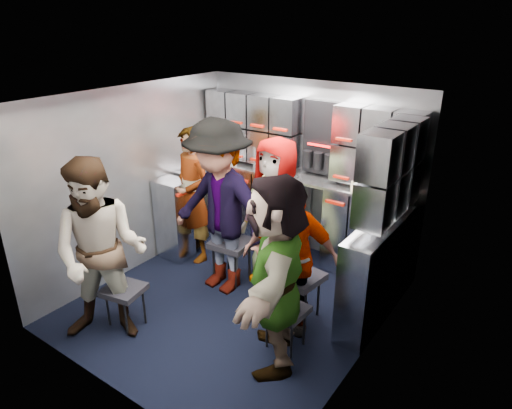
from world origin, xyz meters
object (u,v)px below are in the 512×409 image
Objects in this scene: jump_seat_near_right at (286,312)px; attendant_arc_a at (101,253)px; jump_seat_near_left at (124,292)px; attendant_arc_d at (290,258)px; attendant_arc_e at (276,273)px; jump_seat_mid_left at (231,245)px; attendant_standing at (192,195)px; jump_seat_mid_right at (299,279)px; attendant_arc_c at (276,213)px; jump_seat_center at (284,239)px; attendant_arc_b at (219,208)px.

attendant_arc_a is at bearing -150.54° from jump_seat_near_right.
jump_seat_near_left is 0.28× the size of attendant_arc_d.
attendant_arc_d is 0.47m from attendant_arc_e.
attendant_arc_e is at bearing -36.04° from jump_seat_mid_left.
jump_seat_near_left is at bearing -60.83° from attendant_standing.
attendant_arc_e reaches higher than jump_seat_mid_right.
attendant_arc_a reaches higher than attendant_arc_c.
jump_seat_center reaches higher than jump_seat_near_right.
jump_seat_center is 0.83m from jump_seat_mid_right.
jump_seat_mid_right is 1.72m from attendant_standing.
attendant_arc_d is at bearing -5.60° from attendant_arc_b.
attendant_arc_d is at bearing 34.44° from jump_seat_near_left.
attendant_arc_e is (0.13, -0.62, 0.42)m from jump_seat_mid_right.
attendant_arc_c is 0.83m from attendant_arc_d.
jump_seat_mid_right is 0.30× the size of attendant_arc_c.
attendant_arc_b reaches higher than attendant_arc_a.
attendant_standing reaches higher than jump_seat_mid_left.
jump_seat_center is 1.24× the size of jump_seat_near_right.
attendant_arc_a is 1.04× the size of attendant_arc_c.
jump_seat_near_right is at bearing 150.19° from attendant_arc_e.
attendant_arc_c is 1.11× the size of attendant_arc_d.
jump_seat_near_left is at bearing -104.69° from jump_seat_mid_left.
jump_seat_center is at bearing 93.44° from attendant_arc_c.
jump_seat_near_left is 0.24× the size of attendant_arc_a.
attendant_arc_b reaches higher than attendant_arc_d.
jump_seat_mid_left reaches higher than jump_seat_near_left.
jump_seat_mid_right is 0.29× the size of attendant_arc_e.
attendant_standing is (-0.69, 0.15, 0.38)m from jump_seat_mid_left.
attendant_arc_e is (1.41, 0.43, 0.48)m from jump_seat_near_left.
jump_seat_near_left is 1.50m from attendant_standing.
attendant_standing is 0.77m from attendant_arc_b.
attendant_arc_a reaches higher than jump_seat_center.
jump_seat_mid_left is 0.60m from jump_seat_center.
jump_seat_near_left is 1.55m from attendant_arc_e.
jump_seat_mid_right is 0.30× the size of attendant_standing.
attendant_arc_c is at bearing 141.93° from jump_seat_mid_right.
jump_seat_center is 0.30× the size of attendant_arc_a.
attendant_arc_b reaches higher than jump_seat_mid_right.
attendant_arc_e is at bearing -13.76° from attendant_standing.
attendant_arc_e reaches higher than jump_seat_near_left.
jump_seat_mid_left is 1.50m from attendant_arc_a.
attendant_arc_d reaches higher than jump_seat_near_right.
jump_seat_mid_left is 0.26× the size of attendant_arc_b.
jump_seat_mid_right is 1.83m from attendant_arc_a.
jump_seat_near_right is at bearing -9.04° from attendant_standing.
jump_seat_center is 1.26m from jump_seat_near_right.
attendant_arc_d is at bearing -2.72° from attendant_standing.
attendant_arc_d reaches higher than jump_seat_mid_right.
jump_seat_near_right is 1.20m from attendant_arc_c.
jump_seat_center is 1.02m from attendant_arc_d.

